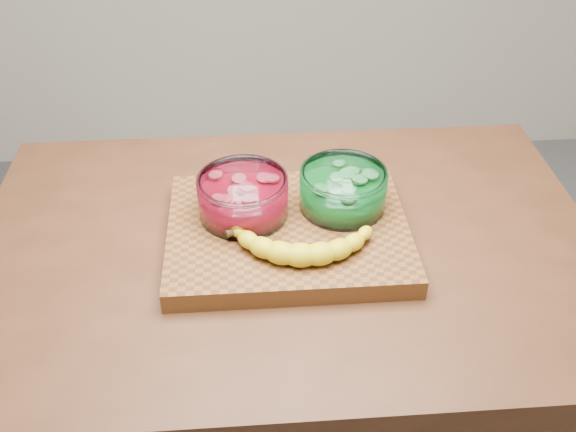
{
  "coord_description": "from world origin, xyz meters",
  "views": [
    {
      "loc": [
        -0.07,
        -0.93,
        1.69
      ],
      "look_at": [
        0.0,
        0.0,
        0.96
      ],
      "focal_mm": 40.0,
      "sensor_mm": 36.0,
      "label": 1
    }
  ],
  "objects": [
    {
      "name": "counter",
      "position": [
        0.0,
        0.0,
        0.45
      ],
      "size": [
        1.2,
        0.8,
        0.9
      ],
      "primitive_type": "cube",
      "color": "#482715",
      "rests_on": "ground"
    },
    {
      "name": "bowl_red",
      "position": [
        -0.08,
        0.04,
        0.98
      ],
      "size": [
        0.17,
        0.17,
        0.08
      ],
      "color": "white",
      "rests_on": "cutting_board"
    },
    {
      "name": "bowl_green",
      "position": [
        0.11,
        0.05,
        0.98
      ],
      "size": [
        0.17,
        0.17,
        0.08
      ],
      "color": "white",
      "rests_on": "cutting_board"
    },
    {
      "name": "cutting_board",
      "position": [
        0.0,
        0.0,
        0.92
      ],
      "size": [
        0.45,
        0.35,
        0.04
      ],
      "primitive_type": "cube",
      "color": "brown",
      "rests_on": "counter"
    },
    {
      "name": "banana",
      "position": [
        0.02,
        -0.07,
        0.96
      ],
      "size": [
        0.29,
        0.14,
        0.04
      ],
      "primitive_type": null,
      "color": "gold",
      "rests_on": "cutting_board"
    }
  ]
}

